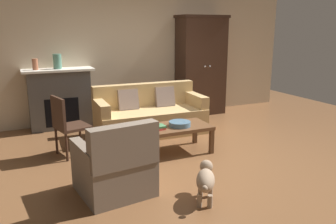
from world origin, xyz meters
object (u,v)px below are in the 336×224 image
Objects in this scene: side_chair_wooden at (67,122)px; dog at (206,179)px; fruit_bowl at (180,124)px; mantel_vase_terracotta at (35,64)px; fireplace at (60,98)px; armchair_near_left at (115,168)px; coffee_table at (174,129)px; armoire at (201,66)px; mantel_vase_jade at (57,61)px; couch at (150,116)px; book_stack at (156,128)px.

dog is at bearing -59.69° from side_chair_wooden.
mantel_vase_terracotta reaches higher than fruit_bowl.
fireplace is 3.00m from armchair_near_left.
coffee_table reaches higher than dog.
armchair_near_left is at bearing -85.96° from fireplace.
armchair_near_left is at bearing -144.86° from fruit_bowl.
mantel_vase_jade is (-2.95, 0.06, 0.20)m from armoire.
side_chair_wooden is (-1.51, -0.57, 0.19)m from couch.
couch is 5.97× the size of fruit_bowl.
fruit_bowl reaches higher than coffee_table.
fruit_bowl is at bearing -28.81° from coffee_table.
coffee_table is at bearing -19.55° from side_chair_wooden.
coffee_table is 4.24× the size of book_stack.
side_chair_wooden reaches higher than book_stack.
mantel_vase_jade is (0.38, 0.00, 0.03)m from mantel_vase_terracotta.
dog is at bearing -105.16° from fruit_bowl.
couch reaches higher than coffee_table.
fireplace is 4.69× the size of mantel_vase_jade.
fireplace reaches higher than book_stack.
dog is at bearing -101.74° from coffee_table.
mantel_vase_jade is at bearing 85.99° from side_chair_wooden.
mantel_vase_terracotta reaches higher than coffee_table.
armoire is at bearing 30.19° from couch.
couch is at bearing 87.93° from coffee_table.
armoire is at bearing 53.56° from fruit_bowl.
fruit_bowl is 2.67m from mantel_vase_jade.
book_stack is at bearing -132.63° from armoire.
side_chair_wooden is (-1.55, 0.57, 0.06)m from fruit_bowl.
dog is at bearing -90.15° from book_stack.
fireplace is 0.60× the size of armoire.
mantel_vase_terracotta is at bearing 130.40° from coffee_table.
couch is 2.34m from armchair_near_left.
dog is (1.17, -2.00, -0.27)m from side_chair_wooden.
book_stack is 0.30× the size of armchair_near_left.
fireplace is at bearing 178.49° from armoire.
armchair_near_left reaches higher than book_stack.
mantel_vase_jade is at bearing 0.00° from mantel_vase_terracotta.
fireplace is 2.56m from fruit_bowl.
dog is at bearing -73.26° from mantel_vase_jade.
fireplace reaches higher than fruit_bowl.
mantel_vase_terracotta reaches higher than armchair_near_left.
fruit_bowl is at bearing -87.92° from couch.
fireplace is at bearing 124.39° from fruit_bowl.
fruit_bowl is 1.52m from armchair_near_left.
armoire is at bearing 46.69° from armchair_near_left.
mantel_vase_terracotta is (-1.75, 2.05, 0.85)m from coffee_table.
coffee_table is 1.25× the size of armchair_near_left.
fruit_bowl is 1.64× the size of mantel_vase_terracotta.
book_stack is 1.22m from armchair_near_left.
coffee_table is at bearing 10.89° from book_stack.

